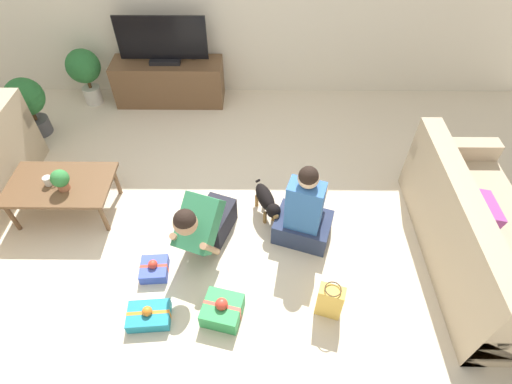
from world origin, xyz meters
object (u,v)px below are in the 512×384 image
sofa_right (476,237)px  gift_box_c (149,316)px  potted_plant_back_left (84,70)px  gift_box_b (154,269)px  tabletop_plant (60,179)px  person_kneeling (204,222)px  gift_bag_a (330,301)px  tv (162,43)px  tv_console (169,82)px  gift_box_a (222,310)px  mug (48,181)px  coffee_table (60,186)px  person_sitting (304,214)px  dog (267,201)px  potted_plant_corner_left (27,102)px

sofa_right → gift_box_c: 2.93m
gift_box_c → potted_plant_back_left: bearing=113.3°
gift_box_c → gift_box_b: bearing=94.9°
gift_box_b → tabletop_plant: 1.23m
sofa_right → person_kneeling: sofa_right is taller
gift_bag_a → tv: bearing=119.8°
tv → person_kneeling: bearing=-73.9°
gift_box_c → tv_console: bearing=95.3°
person_kneeling → gift_box_b: size_ratio=3.10×
tv_console → gift_box_a: tv_console is taller
potted_plant_back_left → mug: size_ratio=6.32×
tv → gift_box_a: (0.91, -3.17, -0.75)m
person_kneeling → gift_box_b: person_kneeling is taller
coffee_table → tv_console: 2.15m
gift_box_b → mug: (-1.09, 0.73, 0.39)m
gift_box_c → gift_box_a: bearing=3.7°
gift_box_c → mug: size_ratio=3.05×
coffee_table → person_sitting: person_sitting is taller
gift_box_b → tv_console: bearing=95.4°
person_kneeling → tv_console: bearing=126.3°
gift_box_a → gift_bag_a: 0.89m
dog → tv: bearing=101.2°
sofa_right → tv: bearing=50.7°
sofa_right → dog: (-1.85, 0.49, -0.07)m
tv → person_sitting: bearing=-55.2°
sofa_right → gift_bag_a: bearing=112.6°
gift_box_a → tabletop_plant: (-1.57, 1.09, 0.43)m
sofa_right → tabletop_plant: size_ratio=9.11×
gift_bag_a → mug: bearing=157.2°
gift_box_c → person_sitting: bearing=33.3°
coffee_table → mug: 0.12m
coffee_table → mug: mug is taller
tv_console → tabletop_plant: 2.20m
potted_plant_back_left → gift_box_c: potted_plant_back_left is taller
tv → tabletop_plant: size_ratio=5.01×
person_sitting → gift_bag_a: person_sitting is taller
tv_console → potted_plant_back_left: bearing=-177.3°
person_kneeling → gift_bag_a: bearing=-11.8°
tv → dog: 2.52m
person_sitting → mug: 2.47m
person_sitting → tabletop_plant: bearing=11.7°
sofa_right → potted_plant_back_left: size_ratio=2.68×
potted_plant_back_left → mug: potted_plant_back_left is taller
gift_box_b → gift_bag_a: 1.58m
gift_bag_a → tabletop_plant: size_ratio=1.69×
potted_plant_corner_left → gift_box_c: 3.13m
person_sitting → gift_box_c: person_sitting is taller
coffee_table → potted_plant_corner_left: bearing=122.1°
potted_plant_corner_left → person_kneeling: size_ratio=0.91×
potted_plant_corner_left → mug: 1.50m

